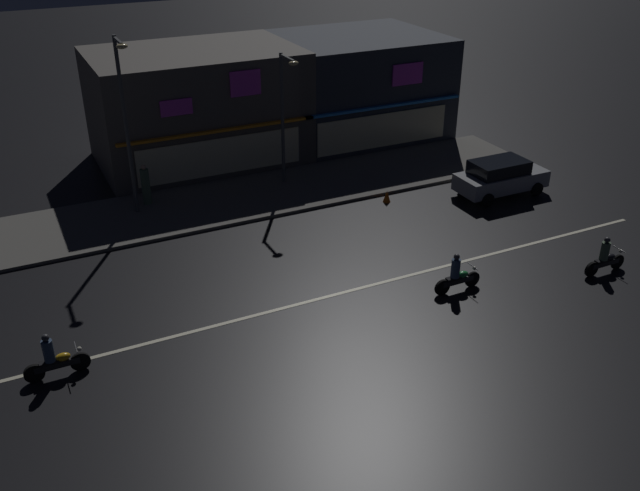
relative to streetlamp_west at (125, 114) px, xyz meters
name	(u,v)px	position (x,y,z in m)	size (l,w,h in m)	color
ground_plane	(331,296)	(4.59, -9.61, -4.57)	(140.00, 140.00, 0.00)	black
lane_divider_stripe	(331,296)	(4.59, -9.61, -4.57)	(28.51, 0.16, 0.01)	beige
sidewalk_far	(240,198)	(4.59, -0.31, -4.50)	(30.01, 4.92, 0.14)	#5B5954
storefront_left_block	(350,86)	(13.59, 5.93, -1.81)	(9.66, 7.73, 5.53)	#2D333D
storefront_center_block	(197,106)	(4.59, 5.60, -1.74)	(10.18, 7.08, 5.67)	#56514C
streetlamp_west	(125,114)	(0.00, 0.00, 0.00)	(0.44, 1.64, 7.56)	#47494C
streetlamp_mid	(284,108)	(7.15, 0.27, -0.74)	(0.44, 1.64, 6.15)	#47494C
pedestrian_on_sidewalk	(146,186)	(0.61, 0.83, -3.57)	(0.38, 0.38, 1.85)	#4C664C
parked_car_near_kerb	(500,177)	(15.72, -4.97, -3.70)	(4.30, 1.98, 1.67)	#9EA0A5
motorcycle_lead	(457,276)	(8.76, -11.25, -3.94)	(1.90, 0.60, 1.52)	black
motorcycle_following	(54,359)	(-4.73, -10.07, -3.94)	(1.90, 0.60, 1.52)	black
motorcycle_opposite_lane	(605,258)	(14.47, -12.59, -3.94)	(1.90, 0.60, 1.52)	black
traffic_cone	(387,196)	(10.53, -3.46, -4.30)	(0.36, 0.36, 0.55)	orange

